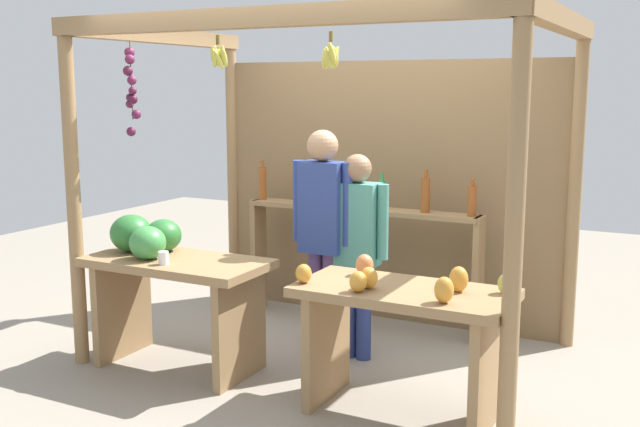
# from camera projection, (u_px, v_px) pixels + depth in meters

# --- Properties ---
(ground_plane) EXTENTS (12.00, 12.00, 0.00)m
(ground_plane) POSITION_uv_depth(u_px,v_px,m) (332.00, 353.00, 5.64)
(ground_plane) COLOR gray
(ground_plane) RESTS_ON ground
(market_stall) EXTENTS (3.20, 2.11, 2.44)m
(market_stall) POSITION_uv_depth(u_px,v_px,m) (359.00, 160.00, 5.81)
(market_stall) COLOR #99754C
(market_stall) RESTS_ON ground
(fruit_counter_left) EXTENTS (1.30, 0.64, 1.07)m
(fruit_counter_left) POSITION_uv_depth(u_px,v_px,m) (166.00, 271.00, 5.30)
(fruit_counter_left) COLOR #99754C
(fruit_counter_left) RESTS_ON ground
(fruit_counter_right) EXTENTS (1.31, 0.64, 0.95)m
(fruit_counter_right) POSITION_uv_depth(u_px,v_px,m) (403.00, 321.00, 4.49)
(fruit_counter_right) COLOR #99754C
(fruit_counter_right) RESTS_ON ground
(bottle_shelf_unit) EXTENTS (2.05, 0.22, 1.35)m
(bottle_shelf_unit) POSITION_uv_depth(u_px,v_px,m) (360.00, 232.00, 6.21)
(bottle_shelf_unit) COLOR #99754C
(bottle_shelf_unit) RESTS_ON ground
(vendor_man) EXTENTS (0.48, 0.23, 1.68)m
(vendor_man) POSITION_uv_depth(u_px,v_px,m) (323.00, 221.00, 5.43)
(vendor_man) COLOR #593D74
(vendor_man) RESTS_ON ground
(vendor_woman) EXTENTS (0.48, 0.20, 1.51)m
(vendor_woman) POSITION_uv_depth(u_px,v_px,m) (357.00, 239.00, 5.39)
(vendor_woman) COLOR navy
(vendor_woman) RESTS_ON ground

